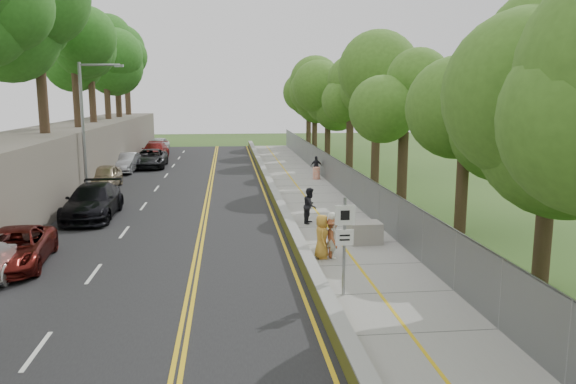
{
  "coord_description": "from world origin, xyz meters",
  "views": [
    {
      "loc": [
        -2.46,
        -19.41,
        6.24
      ],
      "look_at": [
        0.5,
        8.0,
        1.4
      ],
      "focal_mm": 35.0,
      "sensor_mm": 36.0,
      "label": 1
    }
  ],
  "objects_px": {
    "signpost": "(344,235)",
    "painter_0": "(322,237)",
    "streetlight": "(87,122)",
    "construction_barrel": "(316,173)",
    "car_2": "(14,248)",
    "person_far": "(316,166)",
    "concrete_block": "(365,233)"
  },
  "relations": [
    {
      "from": "concrete_block",
      "to": "person_far",
      "type": "relative_size",
      "value": 0.87
    },
    {
      "from": "car_2",
      "to": "person_far",
      "type": "relative_size",
      "value": 3.22
    },
    {
      "from": "car_2",
      "to": "person_far",
      "type": "height_order",
      "value": "person_far"
    },
    {
      "from": "streetlight",
      "to": "construction_barrel",
      "type": "xyz_separation_m",
      "value": [
        14.45,
        6.88,
        -4.15
      ]
    },
    {
      "from": "construction_barrel",
      "to": "concrete_block",
      "type": "xyz_separation_m",
      "value": [
        -0.79,
        -17.89,
        0.01
      ]
    },
    {
      "from": "streetlight",
      "to": "person_far",
      "type": "bearing_deg",
      "value": 29.4
    },
    {
      "from": "signpost",
      "to": "construction_barrel",
      "type": "xyz_separation_m",
      "value": [
        2.94,
        23.89,
        -1.48
      ]
    },
    {
      "from": "signpost",
      "to": "car_2",
      "type": "xyz_separation_m",
      "value": [
        -11.27,
        4.16,
        -1.24
      ]
    },
    {
      "from": "streetlight",
      "to": "construction_barrel",
      "type": "height_order",
      "value": "streetlight"
    },
    {
      "from": "streetlight",
      "to": "construction_barrel",
      "type": "distance_m",
      "value": 16.53
    },
    {
      "from": "signpost",
      "to": "concrete_block",
      "type": "distance_m",
      "value": 6.54
    },
    {
      "from": "signpost",
      "to": "concrete_block",
      "type": "height_order",
      "value": "signpost"
    },
    {
      "from": "concrete_block",
      "to": "painter_0",
      "type": "distance_m",
      "value": 2.97
    },
    {
      "from": "car_2",
      "to": "painter_0",
      "type": "xyz_separation_m",
      "value": [
        11.25,
        -0.15,
        0.17
      ]
    },
    {
      "from": "signpost",
      "to": "construction_barrel",
      "type": "relative_size",
      "value": 3.55
    },
    {
      "from": "streetlight",
      "to": "concrete_block",
      "type": "height_order",
      "value": "streetlight"
    },
    {
      "from": "car_2",
      "to": "painter_0",
      "type": "relative_size",
      "value": 2.92
    },
    {
      "from": "streetlight",
      "to": "signpost",
      "type": "relative_size",
      "value": 2.58
    },
    {
      "from": "car_2",
      "to": "painter_0",
      "type": "distance_m",
      "value": 11.25
    },
    {
      "from": "signpost",
      "to": "painter_0",
      "type": "distance_m",
      "value": 4.16
    },
    {
      "from": "signpost",
      "to": "concrete_block",
      "type": "bearing_deg",
      "value": 70.29
    },
    {
      "from": "construction_barrel",
      "to": "painter_0",
      "type": "distance_m",
      "value": 20.1
    },
    {
      "from": "painter_0",
      "to": "construction_barrel",
      "type": "bearing_deg",
      "value": -3.29
    },
    {
      "from": "concrete_block",
      "to": "painter_0",
      "type": "relative_size",
      "value": 0.79
    },
    {
      "from": "car_2",
      "to": "concrete_block",
      "type": "bearing_deg",
      "value": 1.84
    },
    {
      "from": "construction_barrel",
      "to": "car_2",
      "type": "relative_size",
      "value": 0.18
    },
    {
      "from": "signpost",
      "to": "painter_0",
      "type": "height_order",
      "value": "signpost"
    },
    {
      "from": "streetlight",
      "to": "signpost",
      "type": "xyz_separation_m",
      "value": [
        11.51,
        -17.02,
        -2.68
      ]
    },
    {
      "from": "concrete_block",
      "to": "car_2",
      "type": "xyz_separation_m",
      "value": [
        -13.42,
        -1.84,
        0.23
      ]
    },
    {
      "from": "concrete_block",
      "to": "person_far",
      "type": "distance_m",
      "value": 19.3
    },
    {
      "from": "construction_barrel",
      "to": "signpost",
      "type": "bearing_deg",
      "value": -97.01
    },
    {
      "from": "painter_0",
      "to": "person_far",
      "type": "height_order",
      "value": "painter_0"
    }
  ]
}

